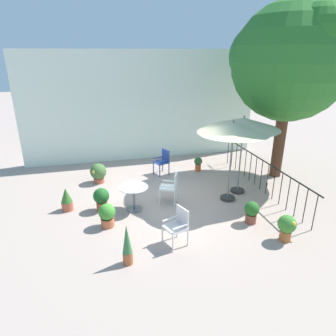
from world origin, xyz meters
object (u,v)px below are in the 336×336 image
potted_plant_6 (198,163)px  potted_plant_7 (252,211)px  cafe_table_0 (134,194)px  potted_plant_5 (67,199)px  patio_umbrella_1 (233,129)px  potted_plant_2 (287,226)px  patio_chair_0 (163,160)px  shade_tree (291,62)px  potted_plant_3 (98,172)px  patio_umbrella_0 (244,124)px  potted_plant_1 (107,215)px  patio_chair_1 (178,224)px  patio_chair_2 (171,186)px  potted_plant_0 (127,245)px  potted_plant_4 (101,198)px

potted_plant_6 → potted_plant_7: 3.81m
cafe_table_0 → potted_plant_5: bearing=166.8°
patio_umbrella_1 → cafe_table_0: 3.33m
cafe_table_0 → potted_plant_2: size_ratio=1.23×
patio_umbrella_1 → patio_chair_0: bearing=120.0°
shade_tree → potted_plant_2: 5.53m
patio_umbrella_1 → potted_plant_3: (-3.77, 2.25, -1.83)m
patio_umbrella_0 → potted_plant_1: 4.69m
potted_plant_1 → potted_plant_6: 4.68m
cafe_table_0 → potted_plant_2: 4.04m
patio_chair_0 → patio_chair_1: patio_chair_0 is taller
shade_tree → potted_plant_5: shade_tree is taller
potted_plant_5 → potted_plant_3: bearing=62.0°
shade_tree → potted_plant_6: 4.59m
patio_umbrella_1 → potted_plant_2: (0.41, -2.31, -1.81)m
cafe_table_0 → patio_chair_2: 1.15m
potted_plant_3 → cafe_table_0: bearing=-67.3°
patio_chair_1 → potted_plant_0: 1.29m
potted_plant_0 → potted_plant_4: bearing=99.8°
patio_umbrella_1 → potted_plant_6: 3.07m
potted_plant_6 → potted_plant_7: bearing=-88.3°
potted_plant_1 → potted_plant_3: (-0.12, 2.89, 0.03)m
shade_tree → potted_plant_3: 7.29m
shade_tree → potted_plant_7: (-2.53, -2.77, -3.58)m
potted_plant_2 → potted_plant_6: (-0.51, 4.72, -0.08)m
potted_plant_1 → potted_plant_7: (3.66, -0.75, -0.01)m
patio_umbrella_0 → potted_plant_0: patio_umbrella_0 is taller
cafe_table_0 → potted_plant_2: cafe_table_0 is taller
potted_plant_6 → potted_plant_1: bearing=-139.2°
patio_umbrella_1 → patio_chair_1: 3.23m
potted_plant_1 → potted_plant_2: potted_plant_2 is taller
potted_plant_5 → potted_plant_7: (4.71, -1.89, -0.00)m
patio_umbrella_1 → potted_plant_4: 4.18m
potted_plant_2 → potted_plant_5: size_ratio=0.97×
potted_plant_3 → potted_plant_7: (3.78, -3.63, -0.04)m
patio_umbrella_0 → patio_chair_0: size_ratio=2.71×
cafe_table_0 → potted_plant_7: cafe_table_0 is taller
patio_chair_0 → potted_plant_0: 5.08m
potted_plant_0 → patio_chair_1: bearing=19.3°
patio_chair_1 → potted_plant_1: (-1.55, 1.15, -0.19)m
patio_umbrella_1 → potted_plant_3: patio_umbrella_1 is taller
potted_plant_1 → potted_plant_4: potted_plant_4 is taller
shade_tree → cafe_table_0: shade_tree is taller
potted_plant_4 → potted_plant_6: potted_plant_4 is taller
potted_plant_7 → potted_plant_2: bearing=-66.5°
patio_chair_1 → potted_plant_6: size_ratio=1.67×
patio_umbrella_1 → patio_chair_2: patio_umbrella_1 is taller
potted_plant_5 → potted_plant_6: 4.98m
cafe_table_0 → potted_plant_6: cafe_table_0 is taller
patio_umbrella_0 → potted_plant_1: bearing=-165.9°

